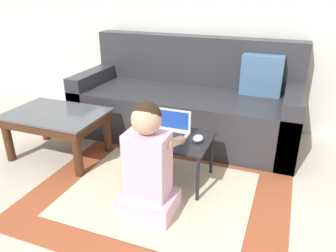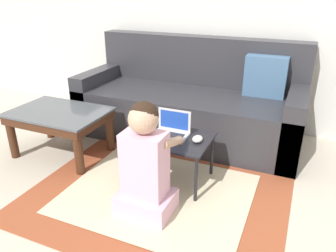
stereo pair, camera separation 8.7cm
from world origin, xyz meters
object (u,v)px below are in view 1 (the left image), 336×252
(coffee_table, at_px, (57,120))
(laptop, at_px, (171,132))
(person_seated, at_px, (148,166))
(laptop_desk, at_px, (170,141))
(couch, at_px, (187,104))
(computer_mouse, at_px, (198,138))

(coffee_table, height_order, laptop, laptop)
(coffee_table, distance_m, person_seated, 1.12)
(laptop_desk, bearing_deg, person_seated, -88.47)
(person_seated, bearing_deg, laptop, 91.29)
(person_seated, bearing_deg, laptop_desk, 91.53)
(couch, relative_size, laptop_desk, 3.51)
(laptop, bearing_deg, coffee_table, -179.80)
(laptop_desk, distance_m, laptop, 0.07)
(couch, height_order, coffee_table, couch)
(laptop, xyz_separation_m, person_seated, (0.01, -0.44, -0.05))
(laptop, xyz_separation_m, computer_mouse, (0.21, -0.02, -0.01))
(laptop_desk, distance_m, person_seated, 0.42)
(laptop, relative_size, computer_mouse, 2.63)
(coffee_table, relative_size, laptop, 3.15)
(laptop, bearing_deg, couch, 99.68)
(coffee_table, xyz_separation_m, laptop_desk, (1.03, -0.02, -0.01))
(couch, distance_m, coffee_table, 1.21)
(laptop_desk, distance_m, computer_mouse, 0.22)
(laptop_desk, height_order, computer_mouse, computer_mouse)
(coffee_table, bearing_deg, couch, 43.18)
(laptop, bearing_deg, computer_mouse, -4.73)
(laptop_desk, bearing_deg, laptop, 86.57)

